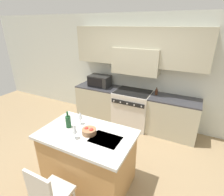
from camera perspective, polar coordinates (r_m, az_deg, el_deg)
ground_plane at (r=3.53m, az=-3.82°, el=-21.01°), size 10.00×10.00×0.00m
back_cabinetry at (r=4.36m, az=8.53°, el=11.29°), size 10.00×0.46×2.70m
back_counter at (r=4.50m, az=6.65°, el=-3.43°), size 3.09×0.62×0.91m
range_stove at (r=4.48m, az=6.56°, el=-3.43°), size 0.88×0.70×0.93m
microwave at (r=4.65m, az=-4.05°, el=5.57°), size 0.55×0.37×0.30m
kitchen_island at (r=2.98m, az=-7.75°, el=-18.76°), size 1.43×0.89×0.94m
island_chair at (r=2.55m, az=-20.10°, el=-27.32°), size 0.42×0.40×0.95m
wine_bottle at (r=2.84m, az=-14.10°, el=-7.40°), size 0.08×0.08×0.27m
wine_glass_near at (r=2.54m, az=-12.21°, el=-9.96°), size 0.08×0.08×0.22m
wine_glass_far at (r=2.87m, az=-10.38°, el=-5.68°), size 0.08×0.08×0.22m
fruit_bowl at (r=2.66m, az=-7.46°, el=-10.68°), size 0.21×0.21×0.11m
oil_bottle_on_counter at (r=4.22m, az=14.29°, el=1.90°), size 0.07×0.07×0.18m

